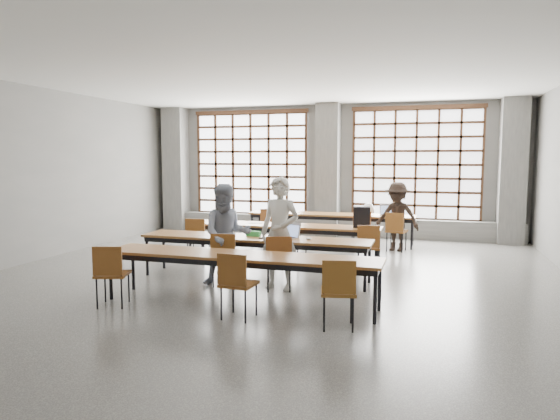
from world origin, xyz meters
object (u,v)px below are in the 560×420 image
at_px(desk_row_d, 240,259).
at_px(chair_back_left, 269,223).
at_px(desk_row_c, 255,241).
at_px(chair_near_mid, 236,279).
at_px(chair_front_right, 279,257).
at_px(chair_mid_centre, 292,240).
at_px(chair_near_left, 111,269).
at_px(chair_front_left, 225,254).
at_px(laptop_front, 289,234).
at_px(chair_near_right, 339,286).
at_px(backpack, 362,217).
at_px(mouse, 308,239).
at_px(desk_row_b, 282,228).
at_px(student_female, 227,235).
at_px(chair_mid_left, 197,235).
at_px(desk_row_a, 331,216).
at_px(student_back, 397,217).
at_px(chair_back_right, 396,228).
at_px(student_male, 280,233).
at_px(plastic_bag, 368,209).
at_px(red_pouch, 113,271).
at_px(phone, 263,238).
at_px(chair_mid_right, 368,243).
at_px(laptop_back, 388,212).
at_px(chair_back_mid, 361,226).

distance_m(desk_row_d, chair_back_left, 4.89).
xyz_separation_m(desk_row_c, chair_back_left, (-0.81, 3.27, -0.13)).
bearing_deg(chair_near_mid, chair_front_right, 85.35).
xyz_separation_m(desk_row_c, chair_mid_centre, (0.38, 1.05, -0.13)).
relative_size(chair_near_left, chair_near_mid, 1.00).
height_order(chair_front_left, laptop_front, laptop_front).
xyz_separation_m(chair_near_right, backpack, (-0.23, 3.84, 0.39)).
distance_m(desk_row_c, mouse, 0.95).
height_order(desk_row_d, mouse, mouse).
bearing_deg(chair_front_left, backpack, 51.29).
height_order(desk_row_b, backpack, backpack).
bearing_deg(student_female, chair_near_left, -148.37).
relative_size(chair_mid_left, student_female, 0.53).
relative_size(desk_row_a, student_back, 2.60).
distance_m(chair_back_right, chair_near_mid, 5.64).
bearing_deg(student_male, chair_back_right, 78.55).
bearing_deg(student_male, laptop_front, 102.88).
bearing_deg(student_back, desk_row_a, 176.92).
bearing_deg(plastic_bag, chair_mid_centre, -110.63).
relative_size(chair_near_mid, chair_near_right, 1.00).
relative_size(chair_near_left, red_pouch, 4.40).
relative_size(chair_back_right, red_pouch, 4.40).
xyz_separation_m(desk_row_d, chair_mid_centre, (0.07, 2.54, -0.13)).
bearing_deg(mouse, chair_back_left, 118.09).
bearing_deg(chair_near_mid, plastic_bag, 80.93).
bearing_deg(phone, chair_back_right, 59.63).
xyz_separation_m(chair_mid_left, red_pouch, (0.20, -3.08, -0.04)).
distance_m(chair_front_right, laptop_front, 0.77).
height_order(chair_back_right, chair_near_left, same).
height_order(chair_mid_left, plastic_bag, plastic_bag).
bearing_deg(red_pouch, phone, 50.98).
bearing_deg(backpack, chair_front_right, -119.46).
relative_size(chair_mid_left, phone, 6.77).
distance_m(chair_mid_left, red_pouch, 3.09).
bearing_deg(chair_near_right, chair_mid_right, 90.28).
relative_size(chair_mid_right, phone, 6.77).
distance_m(chair_mid_left, student_male, 2.71).
height_order(desk_row_a, desk_row_d, same).
bearing_deg(chair_mid_centre, chair_front_left, -111.67).
relative_size(desk_row_d, mouse, 40.82).
xyz_separation_m(chair_mid_left, student_female, (1.29, -1.54, 0.29)).
relative_size(chair_back_right, chair_mid_right, 1.00).
distance_m(chair_mid_right, laptop_front, 1.57).
height_order(chair_mid_left, student_back, student_back).
relative_size(chair_front_left, chair_near_mid, 1.00).
xyz_separation_m(chair_near_left, laptop_back, (3.28, 6.12, 0.25)).
height_order(desk_row_a, phone, phone).
bearing_deg(chair_back_mid, chair_mid_right, -79.35).
bearing_deg(desk_row_b, chair_back_mid, 48.88).
bearing_deg(plastic_bag, chair_front_right, -100.49).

